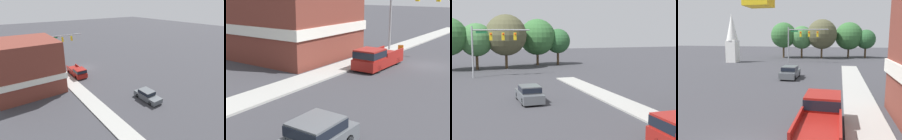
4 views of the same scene
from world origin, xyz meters
The scene contains 7 objects.
ground_plane centered at (0.00, 0.00, 0.00)m, with size 200.00×200.00×0.00m, color #38383D.
sidewalk_curb centered at (5.70, 0.00, 0.07)m, with size 2.40×60.00×0.14m.
near_signal_assembly centered at (3.57, -4.72, 5.32)m, with size 7.76×0.49×7.32m.
car_lead centered at (-1.69, 17.80, 0.78)m, with size 1.81×4.29×1.51m.
pickup_truck_parked centered at (3.27, 3.41, 0.90)m, with size 2.07×5.77×1.82m.
construction_barrel centered at (3.90, -3.20, 0.50)m, with size 0.58×0.58×0.99m.
corner_brick_building centered at (12.24, 3.59, 4.05)m, with size 9.97×10.61×8.34m.
Camera 1 is at (15.81, 33.95, 14.03)m, focal length 28.00 mm.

